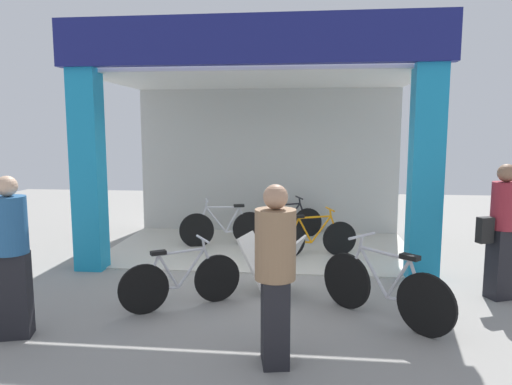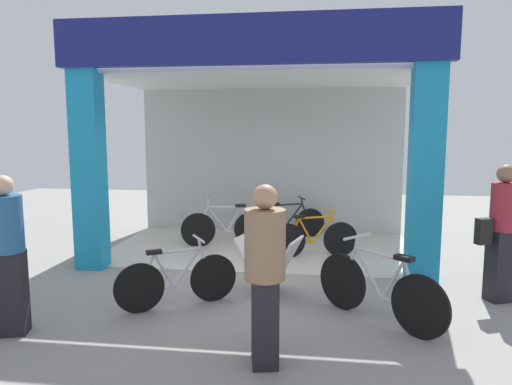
% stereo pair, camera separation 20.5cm
% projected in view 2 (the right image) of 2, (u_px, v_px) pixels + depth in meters
% --- Properties ---
extents(ground_plane, '(18.95, 18.95, 0.00)m').
position_uv_depth(ground_plane, '(249.00, 274.00, 7.18)').
color(ground_plane, gray).
rests_on(ground_plane, ground).
extents(shop_facade, '(5.67, 3.39, 3.77)m').
position_uv_depth(shop_facade, '(262.00, 138.00, 8.49)').
color(shop_facade, beige).
rests_on(shop_facade, ground).
extents(bicycle_inside_0, '(1.47, 0.52, 0.84)m').
position_uv_depth(bicycle_inside_0, '(314.00, 238.00, 8.07)').
color(bicycle_inside_0, black).
rests_on(bicycle_inside_0, ground).
extents(bicycle_inside_1, '(1.59, 0.53, 0.90)m').
position_uv_depth(bicycle_inside_1, '(225.00, 227.00, 8.84)').
color(bicycle_inside_1, black).
rests_on(bicycle_inside_1, ground).
extents(bicycle_inside_2, '(1.45, 0.56, 0.84)m').
position_uv_depth(bicycle_inside_2, '(288.00, 222.00, 9.47)').
color(bicycle_inside_2, black).
rests_on(bicycle_inside_2, ground).
extents(bicycle_parked_0, '(1.30, 1.23, 0.96)m').
position_uv_depth(bicycle_parked_0, '(379.00, 290.00, 5.32)').
color(bicycle_parked_0, black).
rests_on(bicycle_parked_0, ground).
extents(bicycle_parked_1, '(1.32, 0.86, 0.85)m').
position_uv_depth(bicycle_parked_1, '(177.00, 280.00, 5.80)').
color(bicycle_parked_1, black).
rests_on(bicycle_parked_1, ground).
extents(sandwich_board_sign, '(0.92, 0.74, 0.78)m').
position_uv_depth(sandwich_board_sign, '(269.00, 264.00, 6.31)').
color(sandwich_board_sign, silver).
rests_on(sandwich_board_sign, ground).
extents(pedestrian_0, '(0.58, 0.42, 1.75)m').
position_uv_depth(pedestrian_0, '(502.00, 231.00, 5.93)').
color(pedestrian_0, black).
rests_on(pedestrian_0, ground).
extents(pedestrian_1, '(0.44, 0.71, 1.69)m').
position_uv_depth(pedestrian_1, '(265.00, 272.00, 4.32)').
color(pedestrian_1, black).
rests_on(pedestrian_1, ground).
extents(pedestrian_2, '(0.44, 0.44, 1.71)m').
position_uv_depth(pedestrian_2, '(7.00, 253.00, 4.95)').
color(pedestrian_2, black).
rests_on(pedestrian_2, ground).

